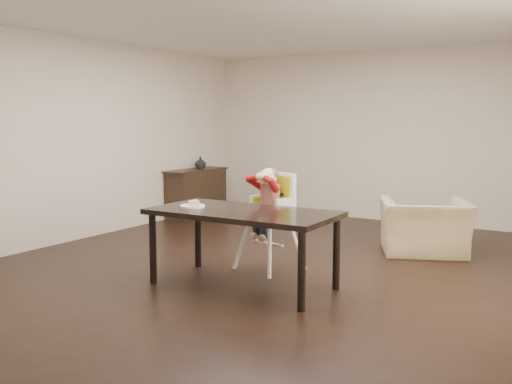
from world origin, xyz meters
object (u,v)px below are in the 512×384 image
(dining_table, at_px, (243,218))
(high_chair, at_px, (271,198))
(sideboard, at_px, (197,192))
(armchair, at_px, (425,218))

(dining_table, height_order, high_chair, high_chair)
(dining_table, bearing_deg, sideboard, 133.07)
(dining_table, height_order, armchair, armchair)
(dining_table, distance_m, armchair, 2.56)
(high_chair, relative_size, armchair, 1.09)
(armchair, bearing_deg, high_chair, 27.76)
(armchair, distance_m, sideboard, 4.10)
(dining_table, relative_size, armchair, 1.77)
(dining_table, relative_size, sideboard, 1.43)
(sideboard, bearing_deg, dining_table, -46.93)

